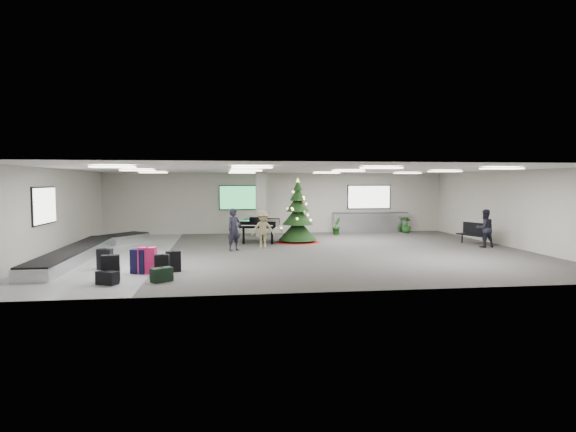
{
  "coord_description": "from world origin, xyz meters",
  "views": [
    {
      "loc": [
        -2.83,
        -18.42,
        2.69
      ],
      "look_at": [
        -0.25,
        1.0,
        1.32
      ],
      "focal_mm": 30.0,
      "sensor_mm": 36.0,
      "label": 1
    }
  ],
  "objects": [
    {
      "name": "green_duffel",
      "position": [
        -4.54,
        -5.17,
        0.19
      ],
      "size": [
        0.63,
        0.56,
        0.4
      ],
      "rotation": [
        0.0,
        0.0,
        0.61
      ],
      "color": "black",
      "rests_on": "ground"
    },
    {
      "name": "bench",
      "position": [
        7.97,
        1.07,
        0.53
      ],
      "size": [
        1.01,
        1.57,
        0.94
      ],
      "rotation": [
        0.0,
        0.0,
        0.36
      ],
      "color": "black",
      "rests_on": "ground"
    },
    {
      "name": "service_counter",
      "position": [
        5.0,
        6.65,
        0.55
      ],
      "size": [
        4.05,
        0.65,
        1.08
      ],
      "color": "silver",
      "rests_on": "ground"
    },
    {
      "name": "grand_piano",
      "position": [
        -1.24,
        3.15,
        0.84
      ],
      "size": [
        1.98,
        2.36,
        1.19
      ],
      "rotation": [
        0.0,
        0.0,
        -0.21
      ],
      "color": "black",
      "rests_on": "ground"
    },
    {
      "name": "room_envelope",
      "position": [
        -0.38,
        0.67,
        2.33
      ],
      "size": [
        18.02,
        14.02,
        3.21
      ],
      "color": "#B8B4A8",
      "rests_on": "ground"
    },
    {
      "name": "traveler_bench",
      "position": [
        7.87,
        0.16,
        0.79
      ],
      "size": [
        0.8,
        0.64,
        1.58
      ],
      "primitive_type": "imported",
      "rotation": [
        0.0,
        0.0,
        3.19
      ],
      "color": "black",
      "rests_on": "ground"
    },
    {
      "name": "baggage_carousel",
      "position": [
        -7.84,
        -0.08,
        0.21
      ],
      "size": [
        2.28,
        9.71,
        0.43
      ],
      "color": "silver",
      "rests_on": "ground"
    },
    {
      "name": "navy_suitcase",
      "position": [
        -5.34,
        -3.9,
        0.36
      ],
      "size": [
        0.54,
        0.45,
        0.74
      ],
      "rotation": [
        0.0,
        0.0,
        -0.44
      ],
      "color": "black",
      "rests_on": "ground"
    },
    {
      "name": "pink_suitcase",
      "position": [
        -5.1,
        -3.94,
        0.39
      ],
      "size": [
        0.54,
        0.35,
        0.81
      ],
      "rotation": [
        0.0,
        0.0,
        -0.14
      ],
      "color": "#F21F6A",
      "rests_on": "ground"
    },
    {
      "name": "traveler_a",
      "position": [
        -2.46,
        0.55,
        0.84
      ],
      "size": [
        0.73,
        0.69,
        1.67
      ],
      "primitive_type": "imported",
      "rotation": [
        0.0,
        0.0,
        0.65
      ],
      "color": "black",
      "rests_on": "ground"
    },
    {
      "name": "potted_plant_left",
      "position": [
        2.87,
        5.61,
        0.45
      ],
      "size": [
        0.58,
        0.62,
        0.9
      ],
      "primitive_type": "imported",
      "rotation": [
        0.0,
        0.0,
        1.09
      ],
      "color": "#133C14",
      "rests_on": "ground"
    },
    {
      "name": "suitcase_8",
      "position": [
        -6.5,
        -3.09,
        0.32
      ],
      "size": [
        0.48,
        0.34,
        0.67
      ],
      "rotation": [
        0.0,
        0.0,
        -0.22
      ],
      "color": "black",
      "rests_on": "ground"
    },
    {
      "name": "suitcase_1",
      "position": [
        -4.62,
        -4.35,
        0.31
      ],
      "size": [
        0.42,
        0.25,
        0.64
      ],
      "rotation": [
        0.0,
        0.0,
        -0.1
      ],
      "color": "black",
      "rests_on": "ground"
    },
    {
      "name": "traveler_b",
      "position": [
        -1.26,
        1.23,
        0.77
      ],
      "size": [
        1.0,
        0.58,
        1.53
      ],
      "primitive_type": "imported",
      "rotation": [
        0.0,
        0.0,
        -0.01
      ],
      "color": "#887B54",
      "rests_on": "ground"
    },
    {
      "name": "potted_plant_right",
      "position": [
        6.78,
        6.0,
        0.44
      ],
      "size": [
        0.7,
        0.7,
        0.88
      ],
      "primitive_type": "imported",
      "rotation": [
        0.0,
        0.0,
        2.4
      ],
      "color": "#133C14",
      "rests_on": "ground"
    },
    {
      "name": "suitcase_3",
      "position": [
        -4.37,
        -3.73,
        0.31
      ],
      "size": [
        0.47,
        0.36,
        0.65
      ],
      "rotation": [
        0.0,
        0.0,
        0.36
      ],
      "color": "black",
      "rests_on": "ground"
    },
    {
      "name": "christmas_tree",
      "position": [
        0.45,
        2.91,
        0.99
      ],
      "size": [
        2.03,
        2.03,
        2.9
      ],
      "color": "#661209",
      "rests_on": "ground"
    },
    {
      "name": "black_duffel",
      "position": [
        -5.91,
        -5.37,
        0.18
      ],
      "size": [
        0.62,
        0.52,
        0.37
      ],
      "rotation": [
        0.0,
        0.0,
        -0.5
      ],
      "color": "black",
      "rests_on": "ground"
    },
    {
      "name": "suitcase_0",
      "position": [
        -5.9,
        -5.02,
        0.37
      ],
      "size": [
        0.5,
        0.33,
        0.75
      ],
      "rotation": [
        0.0,
        0.0,
        0.15
      ],
      "color": "black",
      "rests_on": "ground"
    },
    {
      "name": "ground",
      "position": [
        0.0,
        0.0,
        0.0
      ],
      "size": [
        18.0,
        18.0,
        0.0
      ],
      "primitive_type": "plane",
      "color": "#3E3B38",
      "rests_on": "ground"
    }
  ]
}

